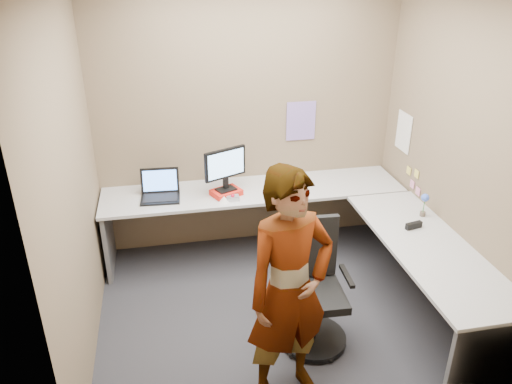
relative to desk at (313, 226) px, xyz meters
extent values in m
plane|color=#252429|center=(-0.44, -0.39, -0.59)|extent=(3.00, 3.00, 0.00)
plane|color=brown|center=(-0.44, 0.91, 0.76)|extent=(3.00, 0.00, 3.00)
plane|color=brown|center=(1.06, -0.39, 0.76)|extent=(0.00, 2.70, 2.70)
plane|color=brown|center=(-1.94, -0.39, 0.76)|extent=(0.00, 2.70, 2.70)
cube|color=#B5B5B5|center=(-0.44, 0.59, 0.13)|extent=(2.96, 0.65, 0.03)
cube|color=#B5B5B5|center=(0.74, -0.71, 0.13)|extent=(0.65, 1.91, 0.03)
cube|color=#59595B|center=(-1.88, 0.59, -0.24)|extent=(0.04, 0.60, 0.70)
cube|color=#59595B|center=(1.00, 0.59, -0.24)|extent=(0.04, 0.60, 0.70)
cube|color=#59595B|center=(0.74, -1.63, -0.24)|extent=(0.60, 0.04, 0.70)
cube|color=red|center=(-0.72, 0.51, 0.17)|extent=(0.33, 0.29, 0.05)
cube|color=black|center=(-0.72, 0.51, 0.20)|extent=(0.22, 0.19, 0.01)
cube|color=black|center=(-0.72, 0.53, 0.26)|extent=(0.06, 0.05, 0.11)
cube|color=black|center=(-0.72, 0.53, 0.46)|extent=(0.41, 0.21, 0.29)
cube|color=#84B5E4|center=(-0.71, 0.51, 0.46)|extent=(0.36, 0.16, 0.24)
cube|color=black|center=(-1.35, 0.54, 0.15)|extent=(0.38, 0.29, 0.02)
cube|color=black|center=(-1.34, 0.67, 0.28)|extent=(0.37, 0.10, 0.24)
cube|color=#508EFE|center=(-1.34, 0.67, 0.28)|extent=(0.32, 0.08, 0.19)
cube|color=#B7B7BC|center=(-0.68, 0.39, 0.16)|extent=(0.12, 0.08, 0.04)
sphere|color=red|center=(-0.68, 0.38, 0.19)|extent=(0.04, 0.04, 0.04)
cone|color=white|center=(-0.76, 0.36, 0.17)|extent=(0.10, 0.10, 0.06)
cube|color=black|center=(0.74, -0.44, 0.17)|extent=(0.16, 0.07, 0.05)
cylinder|color=brown|center=(0.93, -0.25, 0.16)|extent=(0.05, 0.05, 0.04)
cylinder|color=#338C3F|center=(0.93, -0.25, 0.25)|extent=(0.01, 0.01, 0.14)
sphere|color=#4267E9|center=(0.93, -0.25, 0.32)|extent=(0.07, 0.07, 0.07)
cube|color=#846BB7|center=(0.11, 0.90, 0.71)|extent=(0.30, 0.01, 0.40)
cube|color=white|center=(1.05, 0.51, 0.66)|extent=(0.01, 0.28, 0.38)
cube|color=#F2E059|center=(1.05, 0.16, 0.36)|extent=(0.01, 0.07, 0.07)
cube|color=pink|center=(1.05, 0.21, 0.23)|extent=(0.01, 0.07, 0.07)
cube|color=pink|center=(1.05, 0.09, 0.21)|extent=(0.01, 0.07, 0.07)
cube|color=#F2E059|center=(1.05, 0.31, 0.33)|extent=(0.01, 0.07, 0.07)
cylinder|color=black|center=(-0.23, -0.82, -0.55)|extent=(0.54, 0.54, 0.04)
cylinder|color=black|center=(-0.23, -0.82, -0.34)|extent=(0.06, 0.06, 0.38)
cube|color=black|center=(-0.23, -0.82, -0.14)|extent=(0.46, 0.46, 0.07)
cube|color=black|center=(-0.22, -0.61, 0.18)|extent=(0.42, 0.07, 0.53)
cube|color=black|center=(-0.47, -0.81, 0.03)|extent=(0.05, 0.29, 0.03)
cube|color=black|center=(0.01, -0.83, 0.03)|extent=(0.05, 0.29, 0.03)
imported|color=#999399|center=(-0.55, -1.24, 0.27)|extent=(0.72, 0.58, 1.72)
camera|label=1|loc=(-1.28, -3.79, 2.24)|focal=35.00mm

